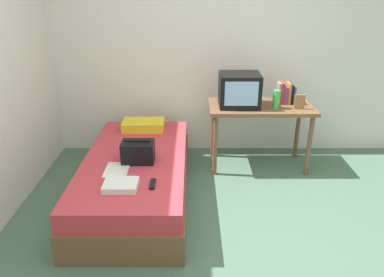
{
  "coord_description": "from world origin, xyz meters",
  "views": [
    {
      "loc": [
        -0.27,
        -2.41,
        2.02
      ],
      "look_at": [
        -0.25,
        0.92,
        0.58
      ],
      "focal_mm": 34.13,
      "sensor_mm": 36.0,
      "label": 1
    }
  ],
  "objects": [
    {
      "name": "tv",
      "position": [
        0.25,
        1.48,
        0.93
      ],
      "size": [
        0.44,
        0.39,
        0.36
      ],
      "color": "black",
      "rests_on": "desk"
    },
    {
      "name": "wall_back",
      "position": [
        0.0,
        2.0,
        1.3
      ],
      "size": [
        5.2,
        0.1,
        2.6
      ],
      "primitive_type": "cube",
      "color": "silver",
      "rests_on": "ground"
    },
    {
      "name": "water_bottle",
      "position": [
        0.65,
        1.38,
        0.85
      ],
      "size": [
        0.08,
        0.08,
        0.2
      ],
      "primitive_type": "cylinder",
      "color": "green",
      "rests_on": "desk"
    },
    {
      "name": "picture_frame",
      "position": [
        0.9,
        1.36,
        0.82
      ],
      "size": [
        0.11,
        0.02,
        0.16
      ],
      "primitive_type": "cube",
      "color": "olive",
      "rests_on": "desk"
    },
    {
      "name": "book_row",
      "position": [
        0.79,
        1.58,
        0.86
      ],
      "size": [
        0.19,
        0.17,
        0.24
      ],
      "color": "gray",
      "rests_on": "desk"
    },
    {
      "name": "bed",
      "position": [
        -0.82,
        0.77,
        0.22
      ],
      "size": [
        1.0,
        2.0,
        0.45
      ],
      "color": "brown",
      "rests_on": "ground"
    },
    {
      "name": "desk",
      "position": [
        0.51,
        1.49,
        0.65
      ],
      "size": [
        1.16,
        0.6,
        0.75
      ],
      "color": "brown",
      "rests_on": "ground"
    },
    {
      "name": "magazine",
      "position": [
        -0.95,
        0.5,
        0.46
      ],
      "size": [
        0.21,
        0.29,
        0.01
      ],
      "primitive_type": "cube",
      "color": "white",
      "rests_on": "bed"
    },
    {
      "name": "folded_towel",
      "position": [
        -0.85,
        0.19,
        0.48
      ],
      "size": [
        0.28,
        0.22,
        0.05
      ],
      "primitive_type": "cube",
      "color": "white",
      "rests_on": "bed"
    },
    {
      "name": "remote_dark",
      "position": [
        -0.6,
        0.24,
        0.46
      ],
      "size": [
        0.04,
        0.16,
        0.02
      ],
      "primitive_type": "cube",
      "color": "black",
      "rests_on": "bed"
    },
    {
      "name": "ground_plane",
      "position": [
        0.0,
        0.0,
        0.0
      ],
      "size": [
        8.0,
        8.0,
        0.0
      ],
      "primitive_type": "plane",
      "color": "#4C6B56"
    },
    {
      "name": "handbag",
      "position": [
        -0.77,
        0.68,
        0.55
      ],
      "size": [
        0.3,
        0.2,
        0.22
      ],
      "color": "black",
      "rests_on": "bed"
    },
    {
      "name": "pillow",
      "position": [
        -0.83,
        1.5,
        0.5
      ],
      "size": [
        0.47,
        0.29,
        0.1
      ],
      "primitive_type": "cube",
      "color": "yellow",
      "rests_on": "bed"
    }
  ]
}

